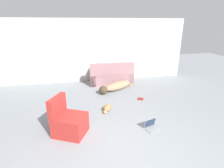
{
  "coord_description": "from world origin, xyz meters",
  "views": [
    {
      "loc": [
        -0.75,
        -2.42,
        2.32
      ],
      "look_at": [
        0.23,
        2.34,
        0.62
      ],
      "focal_mm": 28.0,
      "sensor_mm": 36.0,
      "label": 1
    }
  ],
  "objects_px": {
    "cat": "(107,108)",
    "dog": "(116,86)",
    "side_chair": "(68,122)",
    "laptop_open": "(151,125)",
    "book_red": "(141,99)",
    "couch": "(111,76)"
  },
  "relations": [
    {
      "from": "cat",
      "to": "book_red",
      "type": "xyz_separation_m",
      "value": [
        1.19,
        0.54,
        -0.07
      ]
    },
    {
      "from": "dog",
      "to": "laptop_open",
      "type": "height_order",
      "value": "dog"
    },
    {
      "from": "dog",
      "to": "laptop_open",
      "type": "relative_size",
      "value": 4.22
    },
    {
      "from": "cat",
      "to": "side_chair",
      "type": "bearing_deg",
      "value": -21.57
    },
    {
      "from": "cat",
      "to": "dog",
      "type": "bearing_deg",
      "value": -174.05
    },
    {
      "from": "side_chair",
      "to": "laptop_open",
      "type": "bearing_deg",
      "value": -69.25
    },
    {
      "from": "side_chair",
      "to": "couch",
      "type": "bearing_deg",
      "value": -0.11
    },
    {
      "from": "cat",
      "to": "laptop_open",
      "type": "relative_size",
      "value": 1.28
    },
    {
      "from": "laptop_open",
      "to": "cat",
      "type": "bearing_deg",
      "value": 111.47
    },
    {
      "from": "dog",
      "to": "cat",
      "type": "height_order",
      "value": "dog"
    },
    {
      "from": "couch",
      "to": "book_red",
      "type": "relative_size",
      "value": 7.44
    },
    {
      "from": "couch",
      "to": "laptop_open",
      "type": "xyz_separation_m",
      "value": [
        0.27,
        -3.36,
        -0.21
      ]
    },
    {
      "from": "cat",
      "to": "side_chair",
      "type": "distance_m",
      "value": 1.36
    },
    {
      "from": "couch",
      "to": "cat",
      "type": "xyz_separation_m",
      "value": [
        -0.57,
        -2.29,
        -0.21
      ]
    },
    {
      "from": "cat",
      "to": "laptop_open",
      "type": "bearing_deg",
      "value": 65.99
    },
    {
      "from": "dog",
      "to": "cat",
      "type": "relative_size",
      "value": 3.29
    },
    {
      "from": "laptop_open",
      "to": "side_chair",
      "type": "bearing_deg",
      "value": 157.23
    },
    {
      "from": "laptop_open",
      "to": "book_red",
      "type": "bearing_deg",
      "value": 60.98
    },
    {
      "from": "couch",
      "to": "cat",
      "type": "relative_size",
      "value": 3.56
    },
    {
      "from": "book_red",
      "to": "cat",
      "type": "bearing_deg",
      "value": -155.69
    },
    {
      "from": "dog",
      "to": "laptop_open",
      "type": "xyz_separation_m",
      "value": [
        0.26,
        -2.56,
        -0.08
      ]
    },
    {
      "from": "cat",
      "to": "side_chair",
      "type": "relative_size",
      "value": 0.57
    }
  ]
}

